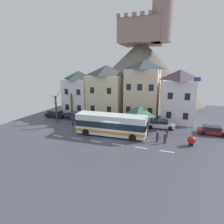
# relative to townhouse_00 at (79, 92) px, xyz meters

# --- Properties ---
(ground_plane) EXTENTS (40.00, 60.00, 0.07)m
(ground_plane) POSITION_rel_townhouse_00_xyz_m (11.34, -11.77, -4.49)
(ground_plane) COLOR #484854
(townhouse_00) EXTENTS (5.47, 5.61, 8.93)m
(townhouse_00) POSITION_rel_townhouse_00_xyz_m (0.00, 0.00, 0.00)
(townhouse_00) COLOR white
(townhouse_00) RESTS_ON ground_plane
(townhouse_01) EXTENTS (6.79, 6.33, 10.05)m
(townhouse_01) POSITION_rel_townhouse_00_xyz_m (6.03, 0.36, 0.56)
(townhouse_01) COLOR beige
(townhouse_01) RESTS_ON ground_plane
(townhouse_02) EXTENTS (5.84, 6.87, 11.01)m
(townhouse_02) POSITION_rel_townhouse_00_xyz_m (13.38, 0.63, 1.04)
(townhouse_02) COLOR beige
(townhouse_02) RESTS_ON ground_plane
(townhouse_03) EXTENTS (5.24, 6.55, 9.23)m
(townhouse_03) POSITION_rel_townhouse_00_xyz_m (19.78, 0.47, 0.15)
(townhouse_03) COLOR white
(townhouse_03) RESTS_ON ground_plane
(hilltop_castle) EXTENTS (37.70, 37.70, 26.75)m
(hilltop_castle) POSITION_rel_townhouse_00_xyz_m (8.80, 21.96, 4.82)
(hilltop_castle) COLOR #6D645B
(hilltop_castle) RESTS_ON ground_plane
(transit_bus) EXTENTS (10.13, 2.92, 3.07)m
(transit_bus) POSITION_rel_townhouse_00_xyz_m (10.90, -10.56, -2.91)
(transit_bus) COLOR white
(transit_bus) RESTS_ON ground_plane
(bus_shelter) EXTENTS (3.60, 3.60, 3.97)m
(bus_shelter) POSITION_rel_townhouse_00_xyz_m (14.28, -7.25, -1.30)
(bus_shelter) COLOR #473D33
(bus_shelter) RESTS_ON ground_plane
(parked_car_00) EXTENTS (4.69, 2.23, 1.30)m
(parked_car_00) POSITION_rel_townhouse_00_xyz_m (1.99, -4.89, -3.82)
(parked_car_00) COLOR navy
(parked_car_00) RESTS_ON ground_plane
(parked_car_01) EXTENTS (3.97, 1.86, 1.24)m
(parked_car_01) POSITION_rel_townhouse_00_xyz_m (24.74, -5.31, -3.85)
(parked_car_01) COLOR maroon
(parked_car_01) RESTS_ON ground_plane
(parked_car_02) EXTENTS (4.69, 2.33, 1.31)m
(parked_car_02) POSITION_rel_townhouse_00_xyz_m (17.23, -4.77, -3.81)
(parked_car_02) COLOR silver
(parked_car_02) RESTS_ON ground_plane
(parked_car_03) EXTENTS (4.13, 2.22, 1.39)m
(parked_car_03) POSITION_rel_townhouse_00_xyz_m (-2.69, -4.92, -3.78)
(parked_car_03) COLOR black
(parked_car_03) RESTS_ON ground_plane
(pedestrian_00) EXTENTS (0.33, 0.30, 1.54)m
(pedestrian_00) POSITION_rel_townhouse_00_xyz_m (17.45, -10.76, -3.61)
(pedestrian_00) COLOR #2D2D38
(pedestrian_00) RESTS_ON ground_plane
(pedestrian_01) EXTENTS (0.35, 0.35, 1.44)m
(pedestrian_01) POSITION_rel_townhouse_00_xyz_m (18.41, -10.96, -3.67)
(pedestrian_01) COLOR #2D2D38
(pedestrian_01) RESTS_ON ground_plane
(pedestrian_02) EXTENTS (0.35, 0.35, 1.43)m
(pedestrian_02) POSITION_rel_townhouse_00_xyz_m (18.49, -8.61, -3.63)
(pedestrian_02) COLOR black
(pedestrian_02) RESTS_ON ground_plane
(public_bench) EXTENTS (1.72, 0.48, 0.87)m
(public_bench) POSITION_rel_townhouse_00_xyz_m (16.20, -4.83, -3.99)
(public_bench) COLOR #33473D
(public_bench) RESTS_ON ground_plane
(flagpole) EXTENTS (0.95, 0.10, 8.32)m
(flagpole) POSITION_rel_townhouse_00_xyz_m (21.48, -6.41, 0.28)
(flagpole) COLOR silver
(flagpole) RESTS_ON ground_plane
(harbour_buoy) EXTENTS (1.00, 1.00, 1.25)m
(harbour_buoy) POSITION_rel_townhouse_00_xyz_m (21.57, -10.65, -3.77)
(harbour_buoy) COLOR black
(harbour_buoy) RESTS_ON ground_plane
(bare_tree_00) EXTENTS (1.68, 0.98, 5.46)m
(bare_tree_00) POSITION_rel_townhouse_00_xyz_m (3.35, -8.48, -1.65)
(bare_tree_00) COLOR #47382D
(bare_tree_00) RESTS_ON ground_plane
(bare_tree_01) EXTENTS (1.95, 0.82, 5.58)m
(bare_tree_01) POSITION_rel_townhouse_00_xyz_m (-0.16, -7.97, -1.96)
(bare_tree_01) COLOR #47382D
(bare_tree_01) RESTS_ON ground_plane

